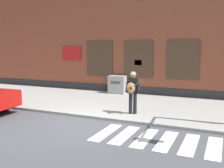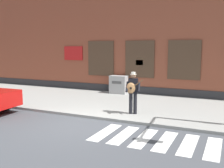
% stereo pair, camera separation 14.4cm
% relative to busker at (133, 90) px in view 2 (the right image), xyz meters
% --- Properties ---
extents(ground_plane, '(160.00, 160.00, 0.00)m').
position_rel_busker_xyz_m(ground_plane, '(-1.33, -1.95, -1.11)').
color(ground_plane, '#424449').
extents(sidewalk, '(28.00, 5.78, 0.11)m').
position_rel_busker_xyz_m(sidewalk, '(-1.33, 1.86, -1.05)').
color(sidewalk, gray).
rests_on(sidewalk, ground).
extents(building_backdrop, '(28.00, 4.06, 6.58)m').
position_rel_busker_xyz_m(building_backdrop, '(-1.33, 6.74, 2.18)').
color(building_backdrop, brown).
rests_on(building_backdrop, ground).
extents(crosswalk, '(5.20, 1.90, 0.01)m').
position_rel_busker_xyz_m(crosswalk, '(2.27, -2.33, -1.10)').
color(crosswalk, silver).
rests_on(crosswalk, ground).
extents(busker, '(0.78, 0.65, 1.75)m').
position_rel_busker_xyz_m(busker, '(0.00, 0.00, 0.00)').
color(busker, black).
rests_on(busker, sidewalk).
extents(utility_box, '(1.02, 0.57, 1.07)m').
position_rel_busker_xyz_m(utility_box, '(-2.49, 4.29, -0.46)').
color(utility_box, '#9E9E9E').
rests_on(utility_box, sidewalk).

